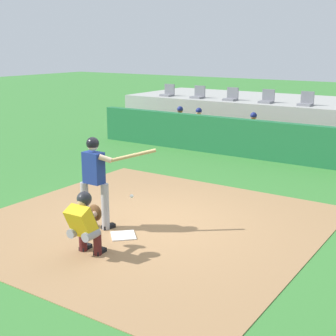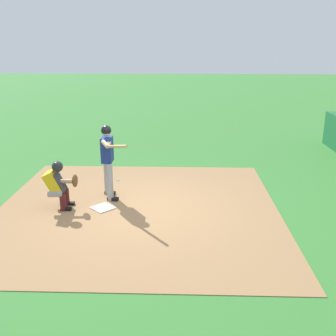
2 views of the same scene
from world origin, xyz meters
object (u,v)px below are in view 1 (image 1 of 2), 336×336
at_px(batter_at_plate, 96,177).
at_px(catcher_crouched, 85,221).
at_px(stadium_seat_2, 231,97).
at_px(stadium_seat_4, 306,102).
at_px(dugout_player_1, 197,126).
at_px(home_plate, 123,236).
at_px(stadium_seat_1, 198,95).
at_px(dugout_player_0, 178,124).
at_px(stadium_seat_3, 267,99).
at_px(stadium_seat_0, 168,93).
at_px(dugout_player_2, 251,131).

bearing_deg(batter_at_plate, catcher_crouched, -56.97).
height_order(stadium_seat_2, stadium_seat_4, same).
height_order(batter_at_plate, dugout_player_1, batter_at_plate).
bearing_deg(home_plate, stadium_seat_1, 113.06).
xyz_separation_m(dugout_player_0, stadium_seat_2, (1.09, 2.03, 0.86)).
relative_size(home_plate, stadium_seat_3, 0.92).
bearing_deg(dugout_player_1, catcher_crouched, -70.76).
relative_size(batter_at_plate, stadium_seat_0, 3.76).
xyz_separation_m(batter_at_plate, stadium_seat_0, (-5.10, 10.14, 0.50)).
bearing_deg(stadium_seat_3, dugout_player_1, -130.73).
height_order(batter_at_plate, dugout_player_2, batter_at_plate).
relative_size(home_plate, stadium_seat_0, 0.92).
bearing_deg(batter_at_plate, dugout_player_2, 93.08).
bearing_deg(stadium_seat_1, batter_at_plate, -70.14).
relative_size(dugout_player_1, stadium_seat_2, 2.71).
distance_m(home_plate, dugout_player_1, 8.77).
xyz_separation_m(dugout_player_0, stadium_seat_0, (-1.80, 2.03, 0.86)).
xyz_separation_m(home_plate, stadium_seat_0, (-5.78, 10.18, 1.51)).
bearing_deg(dugout_player_1, stadium_seat_1, 119.20).
relative_size(batter_at_plate, catcher_crouched, 1.06).
relative_size(dugout_player_0, stadium_seat_2, 2.71).
xyz_separation_m(stadium_seat_3, stadium_seat_4, (1.44, 0.00, 0.00)).
relative_size(stadium_seat_3, stadium_seat_4, 1.00).
relative_size(home_plate, dugout_player_1, 0.34).
distance_m(catcher_crouched, stadium_seat_4, 11.18).
relative_size(dugout_player_2, stadium_seat_2, 2.71).
distance_m(dugout_player_0, dugout_player_1, 0.78).
bearing_deg(dugout_player_2, home_plate, -82.25).
relative_size(home_plate, dugout_player_2, 0.34).
bearing_deg(dugout_player_2, dugout_player_0, 180.00).
relative_size(catcher_crouched, stadium_seat_0, 3.56).
height_order(dugout_player_2, stadium_seat_4, stadium_seat_4).
distance_m(batter_at_plate, stadium_seat_3, 10.18).
relative_size(stadium_seat_1, stadium_seat_2, 1.00).
bearing_deg(home_plate, stadium_seat_4, 90.00).
bearing_deg(stadium_seat_1, catcher_crouched, -68.83).
bearing_deg(stadium_seat_3, stadium_seat_2, 180.00).
bearing_deg(dugout_player_0, stadium_seat_0, 131.46).
bearing_deg(home_plate, dugout_player_0, 116.04).
relative_size(stadium_seat_1, stadium_seat_3, 1.00).
distance_m(stadium_seat_0, stadium_seat_2, 2.89).
height_order(stadium_seat_0, stadium_seat_2, same).
bearing_deg(stadium_seat_3, batter_at_plate, -85.65).
distance_m(dugout_player_0, stadium_seat_2, 2.46).
xyz_separation_m(dugout_player_1, stadium_seat_2, (0.31, 2.03, 0.86)).
xyz_separation_m(dugout_player_0, dugout_player_1, (0.78, 0.00, 0.00)).
relative_size(stadium_seat_0, stadium_seat_1, 1.00).
height_order(home_plate, batter_at_plate, batter_at_plate).
height_order(dugout_player_0, dugout_player_1, same).
distance_m(catcher_crouched, stadium_seat_1, 11.99).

